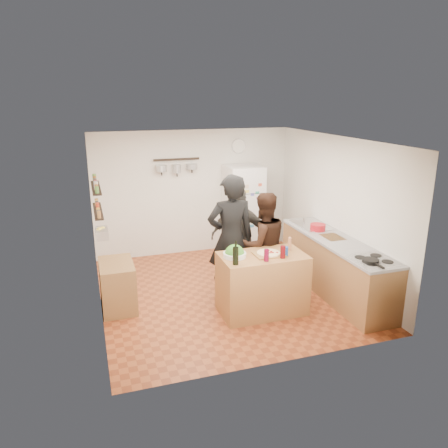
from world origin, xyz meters
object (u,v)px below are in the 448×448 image
object	(u,v)px
salad_bowl	(235,255)
skillet	(370,261)
person_left	(231,239)
salt_canister	(285,251)
person_back	(240,237)
wine_bottle	(236,256)
fridge	(243,210)
person_center	(263,245)
prep_island	(262,284)
wall_clock	(238,146)
red_bowl	(318,227)
pepper_mill	(290,245)
side_table	(118,286)
counter_run	(335,267)

from	to	relation	value
salad_bowl	skillet	size ratio (longest dim) A/B	1.45
salad_bowl	person_left	world-z (taller)	person_left
salt_canister	person_left	distance (m)	0.91
person_back	wine_bottle	bearing A→B (deg)	91.99
person_left	fridge	bearing A→B (deg)	-111.74
skillet	person_center	bearing A→B (deg)	129.06
prep_island	wall_clock	world-z (taller)	wall_clock
salad_bowl	red_bowl	distance (m)	1.92
pepper_mill	person_back	size ratio (longest dim) A/B	0.10
pepper_mill	red_bowl	distance (m)	1.17
red_bowl	side_table	xyz separation A→B (m)	(-3.39, 0.00, -0.61)
prep_island	salad_bowl	xyz separation A→B (m)	(-0.42, 0.05, 0.49)
salt_canister	wall_clock	xyz separation A→B (m)	(0.35, 3.01, 1.17)
pepper_mill	wall_clock	world-z (taller)	wall_clock
wall_clock	person_back	bearing A→B (deg)	-108.65
side_table	person_center	bearing A→B (deg)	-5.86
salt_canister	wine_bottle	bearing A→B (deg)	-172.87
prep_island	salt_canister	distance (m)	0.61
salad_bowl	person_left	distance (m)	0.53
pepper_mill	fridge	distance (m)	2.52
prep_island	side_table	bearing A→B (deg)	158.69
salad_bowl	salt_canister	size ratio (longest dim) A/B	2.53
pepper_mill	person_back	distance (m)	1.13
salad_bowl	person_back	distance (m)	1.15
person_left	red_bowl	distance (m)	1.67
skillet	red_bowl	size ratio (longest dim) A/B	0.88
skillet	pepper_mill	bearing A→B (deg)	136.85
red_bowl	fridge	world-z (taller)	fridge
person_back	fridge	world-z (taller)	fridge
counter_run	skillet	bearing A→B (deg)	-95.66
prep_island	person_back	bearing A→B (deg)	87.76
person_back	fridge	xyz separation A→B (m)	(0.61, 1.47, 0.06)
salt_canister	person_back	size ratio (longest dim) A/B	0.08
person_center	skillet	size ratio (longest dim) A/B	7.41
wine_bottle	wall_clock	xyz separation A→B (m)	(1.15, 3.11, 1.12)
prep_island	person_back	size ratio (longest dim) A/B	0.74
salad_bowl	person_back	size ratio (longest dim) A/B	0.20
wine_bottle	red_bowl	bearing A→B (deg)	28.77
pepper_mill	wall_clock	distance (m)	3.08
pepper_mill	skillet	bearing A→B (deg)	-43.15
wine_bottle	person_left	world-z (taller)	person_left
wine_bottle	salad_bowl	bearing A→B (deg)	73.50
person_left	person_center	xyz separation A→B (m)	(0.54, -0.00, -0.16)
red_bowl	side_table	size ratio (longest dim) A/B	0.33
counter_run	person_back	bearing A→B (deg)	148.50
wine_bottle	person_back	distance (m)	1.44
pepper_mill	person_left	size ratio (longest dim) A/B	0.08
wine_bottle	counter_run	xyz separation A→B (m)	(1.90, 0.48, -0.58)
salad_bowl	fridge	size ratio (longest dim) A/B	0.19
skillet	fridge	size ratio (longest dim) A/B	0.13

